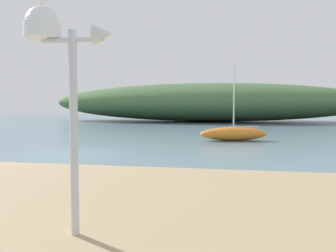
% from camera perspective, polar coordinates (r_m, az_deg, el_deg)
% --- Properties ---
extents(ground_plane, '(120.00, 120.00, 0.00)m').
position_cam_1_polar(ground_plane, '(16.25, -14.62, -4.20)').
color(ground_plane, slate).
extents(distant_hill, '(39.50, 13.09, 4.69)m').
position_cam_1_polar(distant_hill, '(46.58, 6.08, 3.60)').
color(distant_hill, '#476B3D').
rests_on(distant_hill, ground).
extents(mast_structure, '(1.33, 0.53, 3.31)m').
position_cam_1_polar(mast_structure, '(5.74, -17.02, 11.63)').
color(mast_structure, silver).
rests_on(mast_structure, beach_sand).
extents(sailboat_far_left, '(4.05, 2.16, 4.28)m').
position_cam_1_polar(sailboat_far_left, '(21.96, 9.92, -1.15)').
color(sailboat_far_left, orange).
rests_on(sailboat_far_left, ground).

